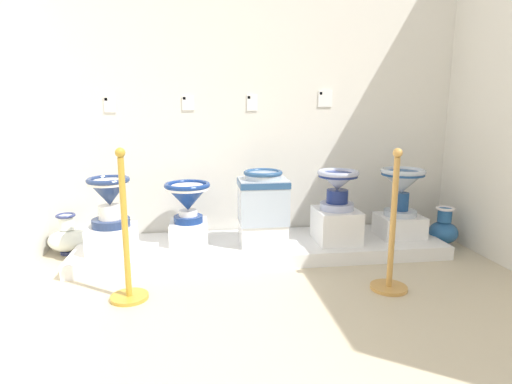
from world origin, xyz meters
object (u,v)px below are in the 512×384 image
object	(u,v)px
antique_toilet_central_ornate	(188,197)
plinth_block_broad_patterned	(263,233)
plinth_block_slender_white	(112,239)
stanchion_post_near_right	(391,249)
plinth_block_central_ornate	(189,232)
info_placard_first	(110,104)
stanchion_post_near_left	(127,255)
antique_toilet_broad_patterned	(263,195)
antique_toilet_tall_cobalt	(402,184)
antique_toilet_slender_white	(109,197)
info_placard_second	(188,103)
info_placard_third	(252,102)
decorative_vase_corner	(68,238)
plinth_block_tall_cobalt	(399,226)
decorative_vase_companion	(443,230)
plinth_block_rightmost	(336,225)
antique_toilet_rightmost	(338,185)
info_placard_fourth	(325,98)

from	to	relation	value
antique_toilet_central_ornate	plinth_block_broad_patterned	distance (m)	0.70
plinth_block_slender_white	plinth_block_broad_patterned	xyz separation A→B (m)	(1.22, 0.01, -0.01)
stanchion_post_near_right	plinth_block_central_ornate	bearing A→B (deg)	146.63
info_placard_first	stanchion_post_near_left	distance (m)	1.50
antique_toilet_broad_patterned	antique_toilet_tall_cobalt	world-z (taller)	antique_toilet_broad_patterned
antique_toilet_slender_white	info_placard_second	world-z (taller)	info_placard_second
antique_toilet_slender_white	antique_toilet_central_ornate	size ratio (longest dim) A/B	1.02
info_placard_third	antique_toilet_central_ornate	bearing A→B (deg)	-152.41
plinth_block_broad_patterned	antique_toilet_tall_cobalt	world-z (taller)	antique_toilet_tall_cobalt
stanchion_post_near_right	decorative_vase_corner	bearing A→B (deg)	156.18
stanchion_post_near_left	stanchion_post_near_right	bearing A→B (deg)	-3.07
plinth_block_tall_cobalt	decorative_vase_companion	distance (m)	0.42
plinth_block_central_ornate	plinth_block_rightmost	size ratio (longest dim) A/B	0.92
antique_toilet_rightmost	stanchion_post_near_right	world-z (taller)	stanchion_post_near_right
plinth_block_tall_cobalt	antique_toilet_tall_cobalt	bearing A→B (deg)	-45.00
antique_toilet_slender_white	info_placard_fourth	world-z (taller)	info_placard_fourth
info_placard_third	info_placard_fourth	bearing A→B (deg)	0.00
decorative_vase_corner	stanchion_post_near_left	xyz separation A→B (m)	(0.65, -0.97, 0.16)
antique_toilet_central_ornate	stanchion_post_near_left	bearing A→B (deg)	-114.97
antique_toilet_rightmost	info_placard_third	xyz separation A→B (m)	(-0.66, 0.47, 0.68)
decorative_vase_corner	stanchion_post_near_left	bearing A→B (deg)	-56.16
plinth_block_slender_white	antique_toilet_slender_white	distance (m)	0.34
plinth_block_slender_white	plinth_block_tall_cobalt	distance (m)	2.46
info_placard_third	stanchion_post_near_right	world-z (taller)	info_placard_third
info_placard_fourth	stanchion_post_near_left	distance (m)	2.24
antique_toilet_broad_patterned	info_placard_third	bearing A→B (deg)	93.57
antique_toilet_rightmost	info_placard_fourth	bearing A→B (deg)	88.73
antique_toilet_broad_patterned	decorative_vase_companion	distance (m)	1.70
plinth_block_tall_cobalt	info_placard_fourth	world-z (taller)	info_placard_fourth
decorative_vase_corner	info_placard_fourth	bearing A→B (deg)	3.79
plinth_block_central_ornate	info_placard_third	bearing A→B (deg)	27.59
plinth_block_rightmost	antique_toilet_rightmost	world-z (taller)	antique_toilet_rightmost
plinth_block_slender_white	info_placard_fourth	bearing A→B (deg)	14.04
info_placard_first	info_placard_fourth	bearing A→B (deg)	0.00
plinth_block_tall_cobalt	antique_toilet_tall_cobalt	distance (m)	0.38
antique_toilet_rightmost	plinth_block_slender_white	bearing A→B (deg)	179.97
antique_toilet_tall_cobalt	info_placard_fourth	size ratio (longest dim) A/B	2.78
stanchion_post_near_left	stanchion_post_near_right	distance (m)	1.77
antique_toilet_tall_cobalt	plinth_block_slender_white	bearing A→B (deg)	-178.55
plinth_block_tall_cobalt	info_placard_third	world-z (taller)	info_placard_third
antique_toilet_central_ornate	info_placard_first	distance (m)	1.04
plinth_block_slender_white	decorative_vase_companion	size ratio (longest dim) A/B	1.01
plinth_block_rightmost	stanchion_post_near_right	size ratio (longest dim) A/B	0.40
antique_toilet_central_ornate	antique_toilet_broad_patterned	world-z (taller)	antique_toilet_broad_patterned
plinth_block_broad_patterned	decorative_vase_corner	xyz separation A→B (m)	(-1.65, 0.31, -0.07)
plinth_block_rightmost	plinth_block_broad_patterned	bearing A→B (deg)	179.36
info_placard_fourth	antique_toilet_central_ornate	bearing A→B (deg)	-166.29
antique_toilet_rightmost	plinth_block_tall_cobalt	world-z (taller)	antique_toilet_rightmost
plinth_block_broad_patterned	plinth_block_rightmost	size ratio (longest dim) A/B	0.97
antique_toilet_slender_white	plinth_block_tall_cobalt	xyz separation A→B (m)	(2.46, 0.06, -0.35)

